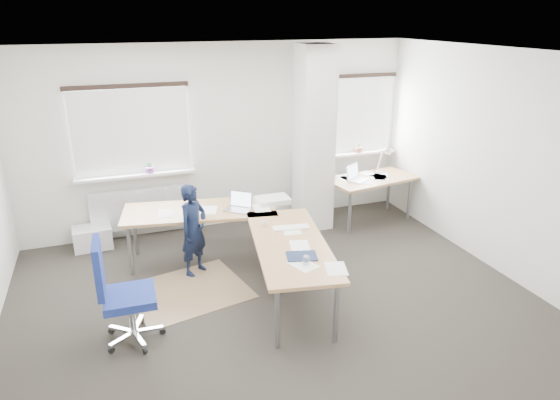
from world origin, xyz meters
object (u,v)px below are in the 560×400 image
object	(u,v)px
person	(194,230)
task_chair	(127,314)
desk_main	(246,227)
desk_side	(372,181)

from	to	relation	value
person	task_chair	bearing A→B (deg)	-166.54
desk_main	desk_side	world-z (taller)	desk_side
desk_side	person	world-z (taller)	desk_side
desk_side	person	size ratio (longest dim) A/B	1.24
desk_main	task_chair	bearing A→B (deg)	-139.51
desk_main	desk_side	size ratio (longest dim) A/B	1.99
desk_main	person	size ratio (longest dim) A/B	2.47
desk_main	desk_side	xyz separation A→B (m)	(2.39, 1.10, -0.01)
desk_main	person	distance (m)	0.68
desk_side	task_chair	bearing A→B (deg)	-162.80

